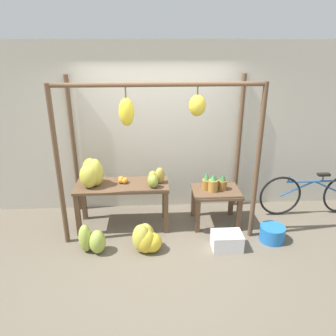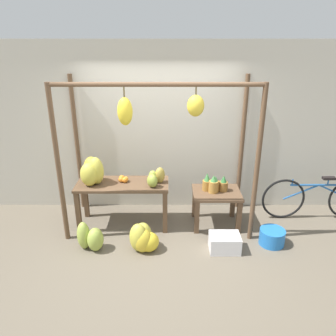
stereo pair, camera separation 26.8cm
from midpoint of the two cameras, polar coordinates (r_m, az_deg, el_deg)
The scene contains 14 objects.
ground_plane at distance 4.80m, azimuth -0.10°, elevation -14.17°, with size 20.00×20.00×0.00m, color #665B4C.
shop_wall_back at distance 5.47m, azimuth -0.09°, elevation 6.79°, with size 8.00×0.08×2.80m.
stall_awning at distance 4.65m, azimuth 0.01°, elevation 5.95°, with size 2.82×1.13×2.30m.
display_table_main at distance 5.14m, azimuth -6.40°, elevation -3.90°, with size 1.42×0.59×0.73m.
display_table_side at distance 5.24m, azimuth 9.86°, elevation -5.36°, with size 0.74×0.60×0.58m.
banana_pile_on_table at distance 5.06m, azimuth -11.59°, elevation -0.62°, with size 0.42×0.47×0.43m.
orange_pile at distance 5.13m, azimuth -6.35°, elevation -1.92°, with size 0.16×0.19×0.08m.
pineapple_cluster at distance 5.15m, azimuth 9.56°, elevation -2.88°, with size 0.39×0.22×0.29m.
banana_pile_ground_left at distance 4.81m, azimuth -11.84°, elevation -11.81°, with size 0.43×0.32×0.42m.
banana_pile_ground_right at distance 4.71m, azimuth -2.72°, elevation -12.22°, with size 0.49×0.39×0.43m.
fruit_crate_white at distance 4.83m, azimuth 11.43°, elevation -12.66°, with size 0.43×0.31×0.24m.
blue_bucket at distance 5.14m, azimuth 19.11°, elevation -11.29°, with size 0.37×0.37×0.23m.
parked_bicycle at distance 5.97m, azimuth 25.67°, elevation -4.74°, with size 1.80×0.08×0.74m.
papaya_pile at distance 4.96m, azimuth -0.67°, elevation -1.71°, with size 0.33×0.37×0.25m.
Camera 2 is at (0.14, -3.88, 2.82)m, focal length 35.00 mm.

